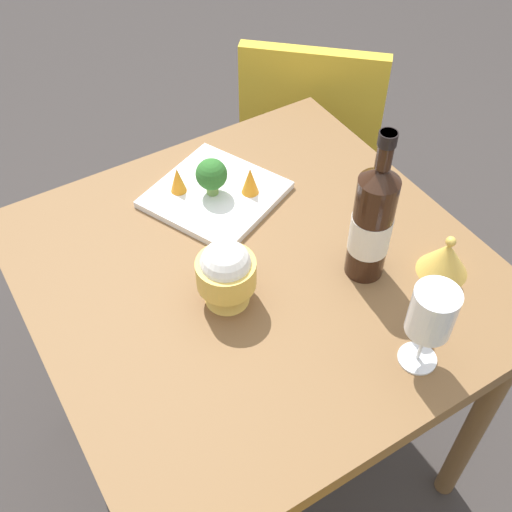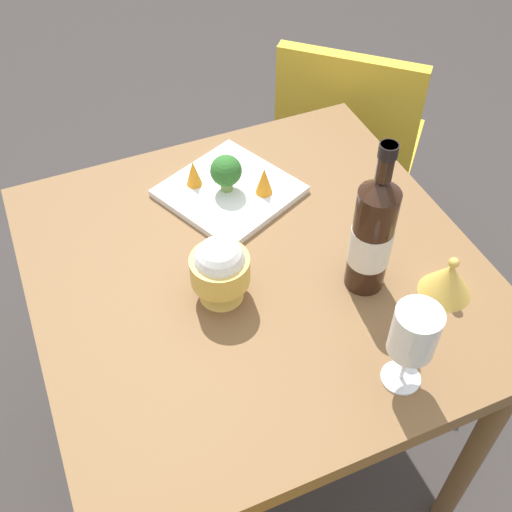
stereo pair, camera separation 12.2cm
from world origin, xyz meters
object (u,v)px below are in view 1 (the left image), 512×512
(broccoli_floret, at_px, (211,175))
(carrot_garnish_right, at_px, (178,180))
(wine_glass, at_px, (432,314))
(serving_plate, at_px, (215,195))
(chair_near_window, at_px, (311,134))
(rice_bowl_lid, at_px, (446,258))
(wine_bottle, at_px, (372,222))
(rice_bowl, at_px, (226,273))
(carrot_garnish_left, at_px, (250,180))

(broccoli_floret, height_order, carrot_garnish_right, broccoli_floret)
(wine_glass, relative_size, serving_plate, 0.54)
(chair_near_window, xyz_separation_m, wine_glass, (0.41, 0.88, 0.36))
(rice_bowl_lid, bearing_deg, wine_bottle, -33.01)
(serving_plate, xyz_separation_m, broccoli_floret, (0.01, -0.00, 0.06))
(broccoli_floret, bearing_deg, chair_near_window, -147.12)
(rice_bowl, relative_size, carrot_garnish_left, 2.19)
(carrot_garnish_right, bearing_deg, serving_plate, 145.30)
(rice_bowl_lid, relative_size, broccoli_floret, 1.17)
(serving_plate, bearing_deg, wine_glass, 99.86)
(wine_glass, relative_size, carrot_garnish_left, 2.76)
(rice_bowl, bearing_deg, wine_bottle, 164.03)
(wine_bottle, relative_size, serving_plate, 0.99)
(rice_bowl, height_order, carrot_garnish_right, rice_bowl)
(rice_bowl, bearing_deg, rice_bowl_lid, 157.96)
(serving_plate, bearing_deg, rice_bowl_lid, 123.06)
(rice_bowl_lid, distance_m, broccoli_floret, 0.51)
(wine_bottle, xyz_separation_m, rice_bowl_lid, (-0.13, 0.08, -0.09))
(rice_bowl, bearing_deg, serving_plate, -114.48)
(carrot_garnish_left, bearing_deg, rice_bowl, 50.25)
(broccoli_floret, relative_size, carrot_garnish_right, 1.41)
(carrot_garnish_left, bearing_deg, chair_near_window, -139.83)
(wine_glass, xyz_separation_m, broccoli_floret, (0.10, -0.55, -0.06))
(wine_glass, distance_m, rice_bowl, 0.36)
(wine_bottle, relative_size, carrot_garnish_right, 5.36)
(wine_bottle, bearing_deg, rice_bowl, -15.97)
(carrot_garnish_left, xyz_separation_m, carrot_garnish_right, (0.13, -0.08, -0.00))
(rice_bowl, height_order, rice_bowl_lid, rice_bowl)
(broccoli_floret, xyz_separation_m, carrot_garnish_left, (-0.07, 0.04, -0.02))
(serving_plate, height_order, broccoli_floret, broccoli_floret)
(chair_near_window, bearing_deg, rice_bowl, -94.03)
(wine_bottle, distance_m, carrot_garnish_right, 0.44)
(chair_near_window, relative_size, carrot_garnish_right, 13.94)
(wine_bottle, height_order, serving_plate, wine_bottle)
(wine_glass, xyz_separation_m, rice_bowl, (0.21, -0.29, -0.05))
(wine_glass, distance_m, carrot_garnish_right, 0.62)
(wine_bottle, distance_m, serving_plate, 0.39)
(rice_bowl_lid, xyz_separation_m, broccoli_floret, (0.28, -0.42, 0.03))
(wine_glass, distance_m, carrot_garnish_left, 0.52)
(rice_bowl, bearing_deg, broccoli_floret, -113.37)
(rice_bowl, xyz_separation_m, rice_bowl_lid, (-0.39, 0.16, -0.04))
(chair_near_window, distance_m, carrot_garnish_right, 0.69)
(serving_plate, bearing_deg, carrot_garnish_right, -34.70)
(carrot_garnish_right, bearing_deg, broccoli_floret, 143.06)
(wine_bottle, bearing_deg, serving_plate, -66.67)
(wine_glass, bearing_deg, broccoli_floret, -79.57)
(rice_bowl_lid, bearing_deg, chair_near_window, -106.93)
(broccoli_floret, height_order, carrot_garnish_left, broccoli_floret)
(wine_bottle, xyz_separation_m, broccoli_floret, (0.15, -0.34, -0.06))
(chair_near_window, relative_size, rice_bowl, 6.00)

